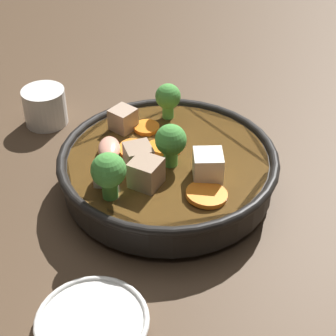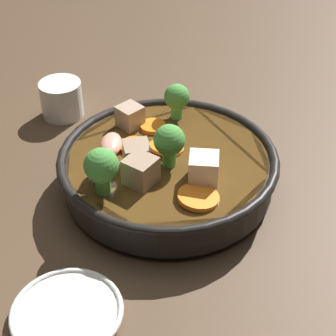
% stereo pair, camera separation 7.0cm
% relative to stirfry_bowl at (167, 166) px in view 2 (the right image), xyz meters
% --- Properties ---
extents(ground_plane, '(3.00, 3.00, 0.00)m').
position_rel_stirfry_bowl_xyz_m(ground_plane, '(0.00, -0.00, -0.04)').
color(ground_plane, '#4C3826').
extents(stirfry_bowl, '(0.27, 0.27, 0.11)m').
position_rel_stirfry_bowl_xyz_m(stirfry_bowl, '(0.00, 0.00, 0.00)').
color(stirfry_bowl, black).
rests_on(stirfry_bowl, ground_plane).
extents(side_saucer, '(0.11, 0.11, 0.01)m').
position_rel_stirfry_bowl_xyz_m(side_saucer, '(-0.19, 0.12, -0.03)').
color(side_saucer, white).
rests_on(side_saucer, ground_plane).
extents(tea_cup, '(0.06, 0.06, 0.05)m').
position_rel_stirfry_bowl_xyz_m(tea_cup, '(0.20, 0.14, -0.01)').
color(tea_cup, white).
rests_on(tea_cup, ground_plane).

